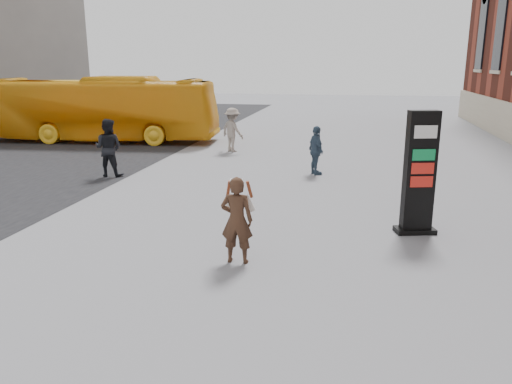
% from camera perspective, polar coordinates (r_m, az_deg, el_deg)
% --- Properties ---
extents(ground, '(100.00, 100.00, 0.00)m').
position_cam_1_polar(ground, '(10.09, -2.40, -6.68)').
color(ground, '#9E9EA3').
extents(info_pylon, '(0.94, 0.63, 2.69)m').
position_cam_1_polar(info_pylon, '(11.29, 18.18, 2.03)').
color(info_pylon, black).
rests_on(info_pylon, ground).
extents(woman, '(0.63, 0.57, 1.65)m').
position_cam_1_polar(woman, '(9.25, -2.20, -3.10)').
color(woman, '#3F291C').
rests_on(woman, ground).
extents(bus, '(11.04, 3.51, 3.02)m').
position_cam_1_polar(bus, '(24.89, -17.26, 9.03)').
color(bus, '#EEA818').
rests_on(bus, road).
extents(pedestrian_a, '(0.92, 0.72, 1.89)m').
position_cam_1_polar(pedestrian_a, '(17.08, -16.51, 4.86)').
color(pedestrian_a, black).
rests_on(pedestrian_a, ground).
extents(pedestrian_b, '(1.36, 1.23, 1.83)m').
position_cam_1_polar(pedestrian_b, '(21.02, -2.70, 7.10)').
color(pedestrian_b, gray).
rests_on(pedestrian_b, ground).
extents(pedestrian_c, '(0.81, 1.03, 1.63)m').
position_cam_1_polar(pedestrian_c, '(16.75, 6.88, 4.73)').
color(pedestrian_c, '#394D61').
rests_on(pedestrian_c, ground).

